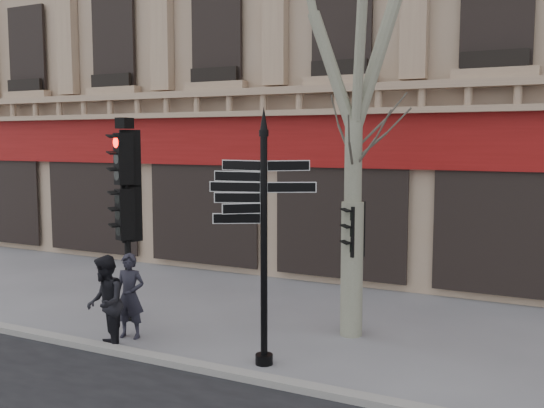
{
  "coord_description": "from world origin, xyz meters",
  "views": [
    {
      "loc": [
        5.11,
        -9.15,
        3.63
      ],
      "look_at": [
        0.26,
        0.6,
        2.47
      ],
      "focal_mm": 40.0,
      "sensor_mm": 36.0,
      "label": 1
    }
  ],
  "objects_px": {
    "traffic_signal_main": "(126,194)",
    "pedestrian_a": "(130,296)",
    "traffic_signal_secondary": "(354,245)",
    "pedestrian_b": "(105,303)",
    "fingerpost": "(264,193)"
  },
  "relations": [
    {
      "from": "fingerpost",
      "to": "traffic_signal_secondary",
      "type": "relative_size",
      "value": 1.7
    },
    {
      "from": "fingerpost",
      "to": "traffic_signal_main",
      "type": "xyz_separation_m",
      "value": [
        -3.57,
        0.97,
        -0.22
      ]
    },
    {
      "from": "traffic_signal_main",
      "to": "fingerpost",
      "type": "bearing_deg",
      "value": 6.89
    },
    {
      "from": "traffic_signal_main",
      "to": "pedestrian_b",
      "type": "xyz_separation_m",
      "value": [
        0.8,
        -1.58,
        -1.74
      ]
    },
    {
      "from": "traffic_signal_main",
      "to": "traffic_signal_secondary",
      "type": "height_order",
      "value": "traffic_signal_main"
    },
    {
      "from": "traffic_signal_main",
      "to": "pedestrian_a",
      "type": "relative_size",
      "value": 2.59
    },
    {
      "from": "fingerpost",
      "to": "pedestrian_b",
      "type": "xyz_separation_m",
      "value": [
        -2.77,
        -0.61,
        -1.96
      ]
    },
    {
      "from": "traffic_signal_main",
      "to": "traffic_signal_secondary",
      "type": "bearing_deg",
      "value": 35.72
    },
    {
      "from": "pedestrian_b",
      "to": "traffic_signal_secondary",
      "type": "bearing_deg",
      "value": 87.94
    },
    {
      "from": "traffic_signal_main",
      "to": "pedestrian_a",
      "type": "bearing_deg",
      "value": -27.16
    },
    {
      "from": "traffic_signal_secondary",
      "to": "pedestrian_b",
      "type": "distance_m",
      "value": 4.54
    },
    {
      "from": "fingerpost",
      "to": "traffic_signal_main",
      "type": "relative_size",
      "value": 1.02
    },
    {
      "from": "traffic_signal_secondary",
      "to": "pedestrian_b",
      "type": "height_order",
      "value": "traffic_signal_secondary"
    },
    {
      "from": "pedestrian_a",
      "to": "fingerpost",
      "type": "bearing_deg",
      "value": -14.63
    },
    {
      "from": "traffic_signal_main",
      "to": "pedestrian_a",
      "type": "height_order",
      "value": "traffic_signal_main"
    }
  ]
}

